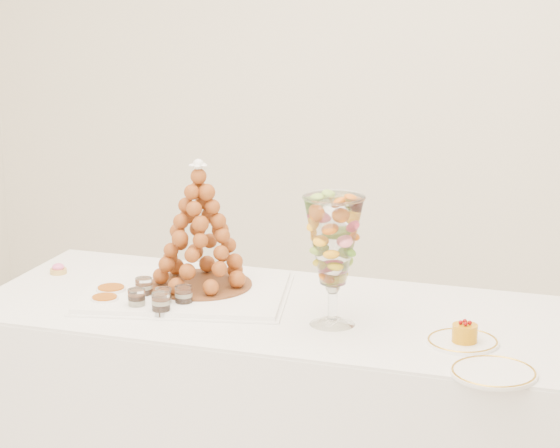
% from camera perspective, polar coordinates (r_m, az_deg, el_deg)
% --- Properties ---
extents(buffet_table, '(1.97, 0.90, 0.73)m').
position_cam_1_polar(buffet_table, '(3.47, 0.37, -10.13)').
color(buffet_table, white).
rests_on(buffet_table, ground).
extents(lace_tray, '(0.72, 0.62, 0.02)m').
position_cam_1_polar(lace_tray, '(3.47, -4.95, -3.57)').
color(lace_tray, white).
rests_on(lace_tray, buffet_table).
extents(macaron_vase, '(0.17, 0.17, 0.38)m').
position_cam_1_polar(macaron_vase, '(3.14, 2.80, -0.97)').
color(macaron_vase, white).
rests_on(macaron_vase, buffet_table).
extents(cake_plate, '(0.20, 0.20, 0.01)m').
position_cam_1_polar(cake_plate, '(3.10, 9.52, -6.09)').
color(cake_plate, white).
rests_on(cake_plate, buffet_table).
extents(spare_plate, '(0.22, 0.22, 0.01)m').
position_cam_1_polar(spare_plate, '(2.90, 11.09, -7.64)').
color(spare_plate, white).
rests_on(spare_plate, buffet_table).
extents(pink_tart, '(0.06, 0.06, 0.04)m').
position_cam_1_polar(pink_tart, '(3.75, -11.51, -2.33)').
color(pink_tart, tan).
rests_on(pink_tart, buffet_table).
extents(verrine_a, '(0.06, 0.06, 0.07)m').
position_cam_1_polar(verrine_a, '(3.43, -7.12, -3.41)').
color(verrine_a, white).
rests_on(verrine_a, buffet_table).
extents(verrine_b, '(0.06, 0.06, 0.07)m').
position_cam_1_polar(verrine_b, '(3.34, -6.10, -3.89)').
color(verrine_b, white).
rests_on(verrine_b, buffet_table).
extents(verrine_c, '(0.06, 0.06, 0.07)m').
position_cam_1_polar(verrine_c, '(3.34, -5.05, -3.84)').
color(verrine_c, white).
rests_on(verrine_c, buffet_table).
extents(verrine_d, '(0.06, 0.06, 0.07)m').
position_cam_1_polar(verrine_d, '(3.33, -7.50, -3.98)').
color(verrine_d, white).
rests_on(verrine_d, buffet_table).
extents(verrine_e, '(0.07, 0.07, 0.07)m').
position_cam_1_polar(verrine_e, '(3.27, -6.23, -4.23)').
color(verrine_e, white).
rests_on(verrine_e, buffet_table).
extents(ramekin_back, '(0.09, 0.09, 0.03)m').
position_cam_1_polar(ramekin_back, '(3.48, -8.81, -3.54)').
color(ramekin_back, white).
rests_on(ramekin_back, buffet_table).
extents(ramekin_front, '(0.09, 0.09, 0.03)m').
position_cam_1_polar(ramekin_front, '(3.40, -9.14, -4.02)').
color(ramekin_front, white).
rests_on(ramekin_front, buffet_table).
extents(croquembouche, '(0.33, 0.33, 0.41)m').
position_cam_1_polar(croquembouche, '(3.44, -4.23, -0.06)').
color(croquembouche, brown).
rests_on(croquembouche, lace_tray).
extents(mousse_cake, '(0.07, 0.07, 0.06)m').
position_cam_1_polar(mousse_cake, '(3.08, 9.63, -5.63)').
color(mousse_cake, '#C88209').
rests_on(mousse_cake, cake_plate).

